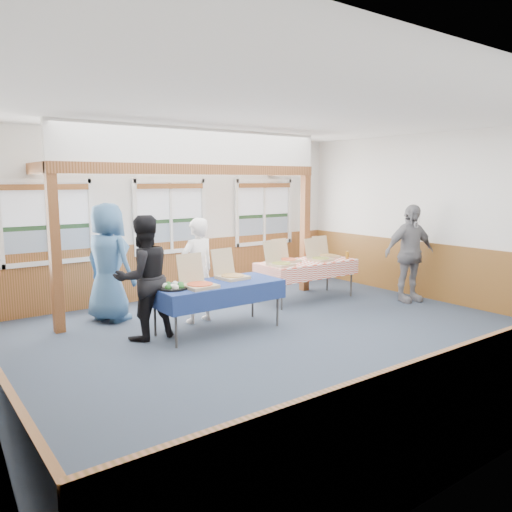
{
  "coord_description": "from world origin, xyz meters",
  "views": [
    {
      "loc": [
        -4.44,
        -5.43,
        2.3
      ],
      "look_at": [
        0.28,
        1.0,
        1.09
      ],
      "focal_mm": 35.0,
      "sensor_mm": 36.0,
      "label": 1
    }
  ],
  "objects_px": {
    "woman_white": "(197,270)",
    "man_blue": "(108,262)",
    "woman_black": "(143,278)",
    "table_right": "(307,264)",
    "table_left": "(218,286)",
    "person_grey": "(410,253)"
  },
  "relations": [
    {
      "from": "woman_black",
      "to": "man_blue",
      "type": "height_order",
      "value": "man_blue"
    },
    {
      "from": "table_right",
      "to": "woman_white",
      "type": "bearing_deg",
      "value": 165.38
    },
    {
      "from": "table_right",
      "to": "woman_black",
      "type": "bearing_deg",
      "value": 169.42
    },
    {
      "from": "woman_white",
      "to": "man_blue",
      "type": "distance_m",
      "value": 1.47
    },
    {
      "from": "woman_black",
      "to": "table_left",
      "type": "bearing_deg",
      "value": 159.98
    },
    {
      "from": "table_right",
      "to": "person_grey",
      "type": "relative_size",
      "value": 1.15
    },
    {
      "from": "woman_black",
      "to": "man_blue",
      "type": "xyz_separation_m",
      "value": [
        -0.07,
        1.23,
        0.07
      ]
    },
    {
      "from": "table_right",
      "to": "man_blue",
      "type": "height_order",
      "value": "man_blue"
    },
    {
      "from": "woman_white",
      "to": "person_grey",
      "type": "relative_size",
      "value": 0.92
    },
    {
      "from": "woman_black",
      "to": "person_grey",
      "type": "bearing_deg",
      "value": 167.73
    },
    {
      "from": "man_blue",
      "to": "woman_white",
      "type": "bearing_deg",
      "value": -152.62
    },
    {
      "from": "table_left",
      "to": "man_blue",
      "type": "xyz_separation_m",
      "value": [
        -1.13,
        1.56,
        0.27
      ]
    },
    {
      "from": "table_right",
      "to": "woman_white",
      "type": "height_order",
      "value": "woman_white"
    },
    {
      "from": "table_left",
      "to": "woman_white",
      "type": "height_order",
      "value": "woman_white"
    },
    {
      "from": "man_blue",
      "to": "person_grey",
      "type": "bearing_deg",
      "value": -135.11
    },
    {
      "from": "table_right",
      "to": "man_blue",
      "type": "relative_size",
      "value": 1.1
    },
    {
      "from": "table_right",
      "to": "woman_white",
      "type": "xyz_separation_m",
      "value": [
        -2.48,
        -0.11,
        0.15
      ]
    },
    {
      "from": "table_left",
      "to": "table_right",
      "type": "relative_size",
      "value": 1.01
    },
    {
      "from": "table_right",
      "to": "person_grey",
      "type": "bearing_deg",
      "value": -57.0
    },
    {
      "from": "person_grey",
      "to": "man_blue",
      "type": "bearing_deg",
      "value": 172.06
    },
    {
      "from": "table_right",
      "to": "woman_black",
      "type": "relative_size",
      "value": 1.18
    },
    {
      "from": "woman_white",
      "to": "man_blue",
      "type": "bearing_deg",
      "value": -47.02
    }
  ]
}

